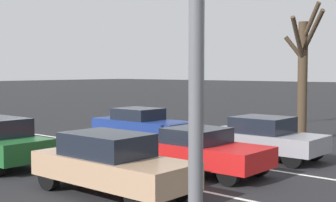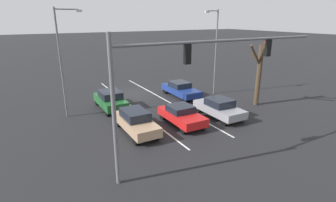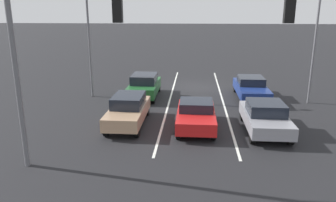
# 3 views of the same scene
# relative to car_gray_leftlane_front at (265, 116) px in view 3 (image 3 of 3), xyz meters

# --- Properties ---
(ground_plane) EXTENTS (240.00, 240.00, 0.00)m
(ground_plane) POSITION_rel_car_gray_leftlane_front_xyz_m (3.33, -9.40, -0.77)
(ground_plane) COLOR black
(lane_stripe_left_divider) EXTENTS (0.12, 18.90, 0.01)m
(lane_stripe_left_divider) POSITION_rel_car_gray_leftlane_front_xyz_m (1.58, -5.95, -0.77)
(lane_stripe_left_divider) COLOR silver
(lane_stripe_left_divider) RESTS_ON ground_plane
(lane_stripe_center_divider) EXTENTS (0.12, 18.90, 0.01)m
(lane_stripe_center_divider) POSITION_rel_car_gray_leftlane_front_xyz_m (5.08, -5.95, -0.77)
(lane_stripe_center_divider) COLOR silver
(lane_stripe_center_divider) RESTS_ON ground_plane
(car_gray_leftlane_front) EXTENTS (1.92, 4.40, 1.50)m
(car_gray_leftlane_front) POSITION_rel_car_gray_leftlane_front_xyz_m (0.00, 0.00, 0.00)
(car_gray_leftlane_front) COLOR gray
(car_gray_leftlane_front) RESTS_ON ground_plane
(car_red_midlane_front) EXTENTS (1.87, 4.14, 1.39)m
(car_red_midlane_front) POSITION_rel_car_gray_leftlane_front_xyz_m (3.37, -0.20, -0.05)
(car_red_midlane_front) COLOR red
(car_red_midlane_front) RESTS_ON ground_plane
(car_tan_rightlane_front) EXTENTS (1.71, 4.50, 1.56)m
(car_tan_rightlane_front) POSITION_rel_car_gray_leftlane_front_xyz_m (6.86, -0.45, 0.04)
(car_tan_rightlane_front) COLOR tan
(car_tan_rightlane_front) RESTS_ON ground_plane
(car_darkgreen_rightlane_second) EXTENTS (1.83, 4.32, 1.58)m
(car_darkgreen_rightlane_second) POSITION_rel_car_gray_leftlane_front_xyz_m (6.87, -6.08, 0.04)
(car_darkgreen_rightlane_second) COLOR #1E5928
(car_darkgreen_rightlane_second) RESTS_ON ground_plane
(car_navy_leftlane_second) EXTENTS (1.87, 4.78, 1.45)m
(car_navy_leftlane_second) POSITION_rel_car_gray_leftlane_front_xyz_m (-0.33, -6.27, -0.02)
(car_navy_leftlane_second) COLOR navy
(car_navy_leftlane_second) RESTS_ON ground_plane
(traffic_signal_gantry) EXTENTS (12.78, 0.37, 6.99)m
(traffic_signal_gantry) POSITION_rel_car_gray_leftlane_front_xyz_m (5.95, 4.49, 4.35)
(traffic_signal_gantry) COLOR slate
(traffic_signal_gantry) RESTS_ON ground_plane
(street_lamp_right_shoulder) EXTENTS (1.97, 0.24, 8.25)m
(street_lamp_right_shoulder) POSITION_rel_car_gray_leftlane_front_xyz_m (10.29, -5.95, 3.98)
(street_lamp_right_shoulder) COLOR slate
(street_lamp_right_shoulder) RESTS_ON ground_plane
(street_lamp_left_shoulder) EXTENTS (1.57, 0.24, 8.28)m
(street_lamp_left_shoulder) POSITION_rel_car_gray_leftlane_front_xyz_m (-3.72, -5.46, 3.93)
(street_lamp_left_shoulder) COLOR slate
(street_lamp_left_shoulder) RESTS_ON ground_plane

